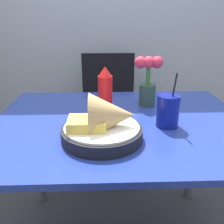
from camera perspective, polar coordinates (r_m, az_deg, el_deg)
dining_table at (r=1.14m, az=2.02°, el=-6.52°), size 1.12×0.88×0.74m
chair_far_window at (r=1.92m, az=-0.80°, el=1.76°), size 0.40×0.40×0.91m
food_basket at (r=0.91m, az=-1.50°, el=-2.83°), size 0.30×0.30×0.18m
ketchup_bottle at (r=1.14m, az=-1.55°, el=4.77°), size 0.07×0.07×0.22m
drink_cup at (r=1.04m, az=12.63°, el=0.04°), size 0.09×0.09×0.23m
flower_vase at (r=1.26m, az=8.20°, el=7.12°), size 0.14×0.08×0.25m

